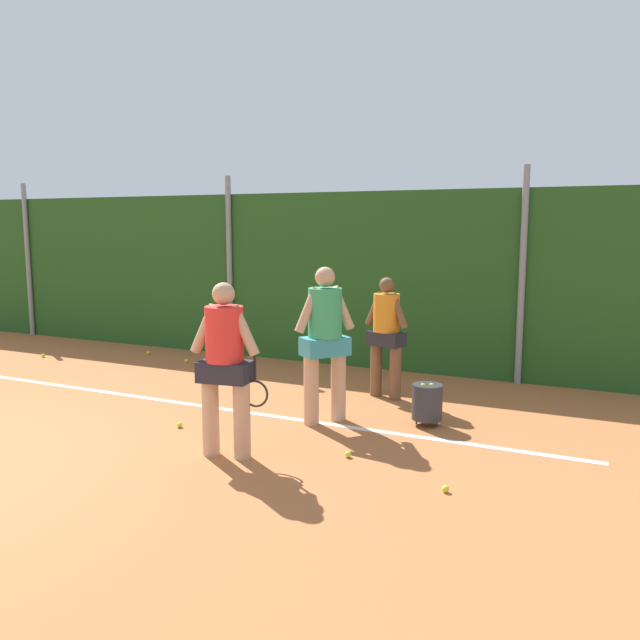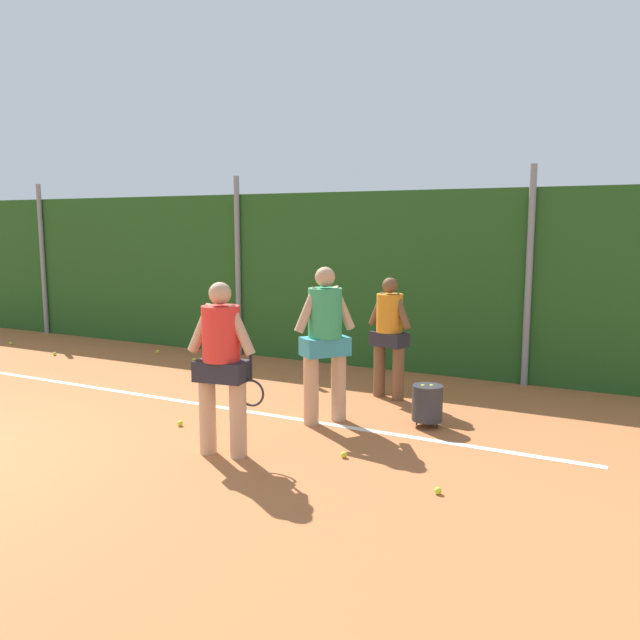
% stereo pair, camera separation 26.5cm
% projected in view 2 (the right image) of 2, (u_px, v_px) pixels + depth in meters
% --- Properties ---
extents(ground_plane, '(27.18, 27.18, 0.00)m').
position_uv_depth(ground_plane, '(28.00, 419.00, 8.03)').
color(ground_plane, '#B76638').
extents(hedge_fence_backdrop, '(17.67, 0.25, 2.90)m').
position_uv_depth(hedge_fence_backdrop, '(243.00, 275.00, 11.99)').
color(hedge_fence_backdrop, '#23511E').
rests_on(hedge_fence_backdrop, ground_plane).
extents(fence_post_left, '(0.10, 0.10, 3.22)m').
position_uv_depth(fence_post_left, '(43.00, 260.00, 14.14)').
color(fence_post_left, gray).
rests_on(fence_post_left, ground_plane).
extents(fence_post_center, '(0.10, 0.10, 3.22)m').
position_uv_depth(fence_post_center, '(238.00, 267.00, 11.81)').
color(fence_post_center, gray).
rests_on(fence_post_center, ground_plane).
extents(fence_post_right, '(0.10, 0.10, 3.22)m').
position_uv_depth(fence_post_right, '(529.00, 277.00, 9.49)').
color(fence_post_right, gray).
rests_on(fence_post_right, ground_plane).
extents(court_baseline_paint, '(12.91, 0.10, 0.01)m').
position_uv_depth(court_baseline_paint, '(118.00, 391.00, 9.36)').
color(court_baseline_paint, white).
rests_on(court_baseline_paint, ground_plane).
extents(player_foreground_near, '(0.81, 0.39, 1.80)m').
position_uv_depth(player_foreground_near, '(222.00, 360.00, 6.64)').
color(player_foreground_near, tan).
rests_on(player_foreground_near, ground_plane).
extents(player_midcourt, '(0.59, 0.65, 1.88)m').
position_uv_depth(player_midcourt, '(325.00, 336.00, 7.76)').
color(player_midcourt, tan).
rests_on(player_midcourt, ground_plane).
extents(player_backcourt_far, '(0.68, 0.41, 1.66)m').
position_uv_depth(player_backcourt_far, '(389.00, 331.00, 8.87)').
color(player_backcourt_far, brown).
rests_on(player_backcourt_far, ground_plane).
extents(ball_hopper, '(0.36, 0.36, 0.51)m').
position_uv_depth(ball_hopper, '(427.00, 403.00, 7.69)').
color(ball_hopper, '#2D2D33').
rests_on(ball_hopper, ground_plane).
extents(tennis_ball_0, '(0.07, 0.07, 0.07)m').
position_uv_depth(tennis_ball_0, '(438.00, 491.00, 5.79)').
color(tennis_ball_0, '#CCDB33').
rests_on(tennis_ball_0, ground_plane).
extents(tennis_ball_2, '(0.07, 0.07, 0.07)m').
position_uv_depth(tennis_ball_2, '(158.00, 352.00, 12.12)').
color(tennis_ball_2, '#CCDB33').
rests_on(tennis_ball_2, ground_plane).
extents(tennis_ball_4, '(0.07, 0.07, 0.07)m').
position_uv_depth(tennis_ball_4, '(194.00, 360.00, 11.39)').
color(tennis_ball_4, '#CCDB33').
rests_on(tennis_ball_4, ground_plane).
extents(tennis_ball_5, '(0.07, 0.07, 0.07)m').
position_uv_depth(tennis_ball_5, '(344.00, 455.00, 6.69)').
color(tennis_ball_5, '#CCDB33').
rests_on(tennis_ball_5, ground_plane).
extents(tennis_ball_7, '(0.07, 0.07, 0.07)m').
position_uv_depth(tennis_ball_7, '(180.00, 423.00, 7.75)').
color(tennis_ball_7, '#CCDB33').
rests_on(tennis_ball_7, ground_plane).
extents(tennis_ball_10, '(0.07, 0.07, 0.07)m').
position_uv_depth(tennis_ball_10, '(11.00, 343.00, 12.97)').
color(tennis_ball_10, '#CCDB33').
rests_on(tennis_ball_10, ground_plane).
extents(tennis_ball_12, '(0.07, 0.07, 0.07)m').
position_uv_depth(tennis_ball_12, '(55.00, 354.00, 11.93)').
color(tennis_ball_12, '#CCDB33').
rests_on(tennis_ball_12, ground_plane).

